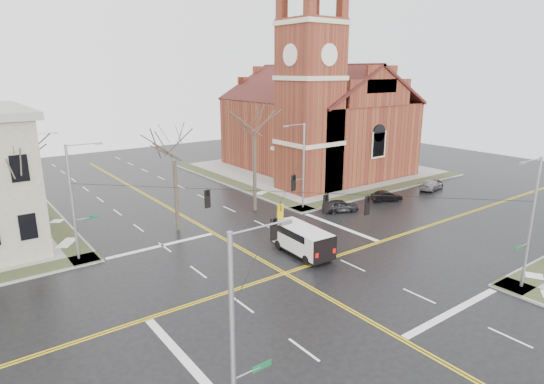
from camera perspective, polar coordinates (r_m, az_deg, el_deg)
ground at (r=33.87m, az=1.62°, el=-10.16°), size 120.00×120.00×0.00m
sidewalks at (r=33.83m, az=1.62°, el=-10.04°), size 80.00×80.00×0.17m
road_markings at (r=33.86m, az=1.62°, el=-10.15°), size 100.00×100.00×0.01m
church at (r=65.82m, az=5.35°, el=9.83°), size 24.28×27.48×27.50m
signal_pole_ne at (r=47.65m, az=3.83°, el=3.59°), size 2.75×0.22×9.00m
signal_pole_nw at (r=37.56m, az=-23.55°, el=-0.83°), size 2.75×0.22×9.00m
signal_pole_se at (r=34.15m, az=29.68°, el=-3.10°), size 2.75×0.22×9.00m
signal_pole_sw at (r=17.50m, az=-4.46°, el=-17.90°), size 2.75×0.22×9.00m
span_wires at (r=31.72m, az=1.70°, el=0.02°), size 23.02×23.02×0.03m
traffic_signals at (r=31.42m, az=2.44°, el=-1.56°), size 8.21×8.26×1.30m
streetlight_north_a at (r=53.62m, az=-26.99°, el=2.73°), size 2.30×0.20×8.00m
streetlight_north_b at (r=73.18m, az=-29.81°, el=5.30°), size 2.30×0.20×8.00m
cargo_van at (r=36.95m, az=3.58°, el=-5.75°), size 2.57×5.95×2.21m
parked_car_a at (r=48.19m, az=8.59°, el=-1.69°), size 4.11×2.88×1.30m
parked_car_b at (r=53.05m, az=14.17°, el=-0.51°), size 3.69×2.45×1.15m
parked_car_c at (r=59.72m, az=19.35°, el=0.85°), size 4.39×2.39×1.21m
parked_car_d at (r=60.91m, az=19.75°, el=1.06°), size 3.68×2.51×1.16m
tree_nw_far at (r=38.77m, az=-29.90°, el=2.74°), size 4.00×4.00×10.33m
tree_nw_near at (r=41.58m, az=-12.20°, el=4.41°), size 4.00×4.00×9.60m
tree_ne at (r=46.06m, az=-2.24°, el=7.63°), size 4.00×4.00×11.68m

